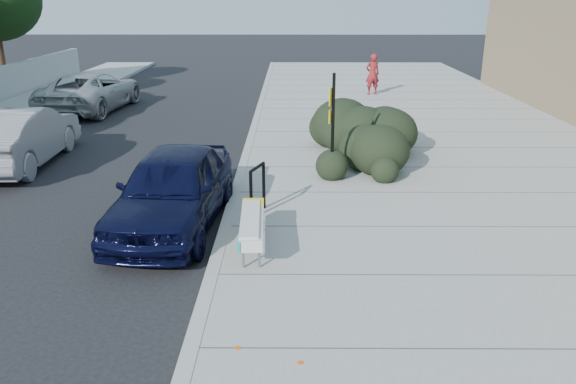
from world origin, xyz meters
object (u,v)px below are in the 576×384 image
Objects in this scene: sign_post at (332,120)px; wagon_silver at (19,136)px; suv_silver at (91,91)px; sedan_navy at (173,189)px; pedestrian at (372,74)px; bench at (252,224)px; bike_rack at (257,185)px.

sign_post is 0.53× the size of wagon_silver.
wagon_silver is at bearing 100.38° from suv_silver.
sign_post is 8.54m from wagon_silver.
sign_post is 0.46× the size of suv_silver.
sedan_navy is (-3.31, -2.58, -0.83)m from sign_post.
pedestrian is at bearing 72.77° from sedan_navy.
sedan_navy is at bearing 55.15° from pedestrian.
wagon_silver is 2.71× the size of pedestrian.
bench is 0.36× the size of suv_silver.
suv_silver is 3.08× the size of pedestrian.
suv_silver is at bearing 156.70° from sign_post.
suv_silver reaches higher than bench.
sign_post is (1.66, 3.96, 0.99)m from bench.
sedan_navy is 0.94× the size of wagon_silver.
sign_post is at bearing 139.09° from suv_silver.
bike_rack is 2.93m from sign_post.
bike_rack is 7.76m from wagon_silver.
bench is 4.41m from sign_post.
bike_rack is 0.40× the size of sign_post.
bench is 1.70m from bike_rack.
wagon_silver is (-8.33, 1.69, -0.81)m from sign_post.
sedan_navy reaches higher than suv_silver.
wagon_silver is (-6.67, 3.96, 0.04)m from bike_rack.
bike_rack is 0.57× the size of pedestrian.
sedan_navy reaches higher than bike_rack.
sedan_navy is at bearing 137.80° from bench.
bike_rack is 15.33m from pedestrian.
sedan_navy is 2.55× the size of pedestrian.
bike_rack is 13.81m from suv_silver.
bike_rack is at bearing -103.12° from sign_post.
wagon_silver is at bearing -168.48° from sign_post.
bench is at bearing 124.14° from suv_silver.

